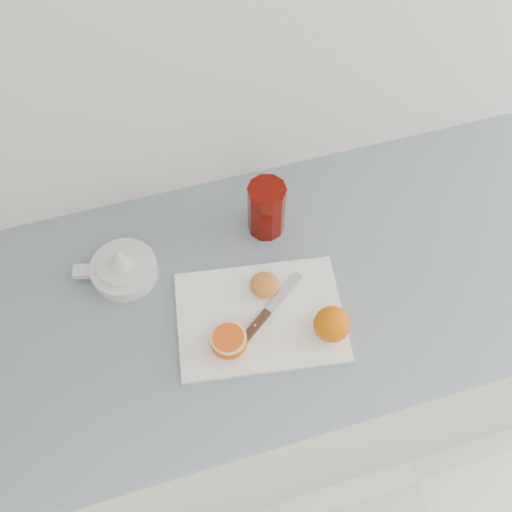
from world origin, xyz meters
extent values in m
cube|color=silver|center=(0.00, 2.00, 1.35)|extent=(4.00, 0.04, 2.70)
cube|color=silver|center=(-0.05, 1.70, 0.43)|extent=(2.23, 0.60, 0.86)
cube|color=gray|center=(-0.05, 1.70, 0.88)|extent=(2.29, 0.64, 0.03)
cube|color=white|center=(0.00, 1.63, 0.90)|extent=(0.37, 0.29, 0.01)
sphere|color=orange|center=(0.12, 1.55, 0.94)|extent=(0.07, 0.07, 0.07)
ellipsoid|color=orange|center=(-0.08, 1.58, 0.92)|extent=(0.07, 0.07, 0.04)
cylinder|color=#F9E2A6|center=(-0.08, 1.58, 0.94)|extent=(0.07, 0.07, 0.00)
cylinder|color=orange|center=(-0.08, 1.58, 0.94)|extent=(0.06, 0.06, 0.00)
ellipsoid|color=orange|center=(0.03, 1.69, 0.91)|extent=(0.06, 0.06, 0.03)
cylinder|color=gold|center=(0.03, 1.69, 0.92)|extent=(0.04, 0.04, 0.00)
cube|color=#4A291C|center=(-0.02, 1.61, 0.91)|extent=(0.08, 0.06, 0.01)
cube|color=#B7B7BC|center=(0.06, 1.66, 0.91)|extent=(0.10, 0.08, 0.00)
cylinder|color=#B7B7BC|center=(-0.02, 1.61, 0.91)|extent=(0.00, 0.00, 0.01)
cylinder|color=white|center=(-0.24, 1.81, 0.91)|extent=(0.14, 0.14, 0.03)
cylinder|color=white|center=(-0.24, 1.81, 0.93)|extent=(0.10, 0.10, 0.01)
cone|color=white|center=(-0.24, 1.81, 0.96)|extent=(0.05, 0.05, 0.05)
cube|color=white|center=(-0.33, 1.83, 0.91)|extent=(0.05, 0.04, 0.01)
ellipsoid|color=#F86601|center=(-0.23, 1.80, 0.93)|extent=(0.01, 0.01, 0.00)
ellipsoid|color=#F86601|center=(-0.25, 1.82, 0.93)|extent=(0.01, 0.01, 0.00)
ellipsoid|color=#F86601|center=(-0.25, 1.79, 0.93)|extent=(0.01, 0.01, 0.00)
ellipsoid|color=#F86601|center=(-0.23, 1.81, 0.93)|extent=(0.01, 0.01, 0.00)
cylinder|color=#5F0600|center=(0.08, 1.84, 0.96)|extent=(0.08, 0.08, 0.13)
cylinder|color=#E24700|center=(0.08, 1.84, 0.91)|extent=(0.07, 0.07, 0.02)
cylinder|color=#5F0600|center=(0.08, 1.84, 1.02)|extent=(0.08, 0.08, 0.00)
camera|label=1|loc=(-0.15, 1.15, 1.94)|focal=40.00mm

